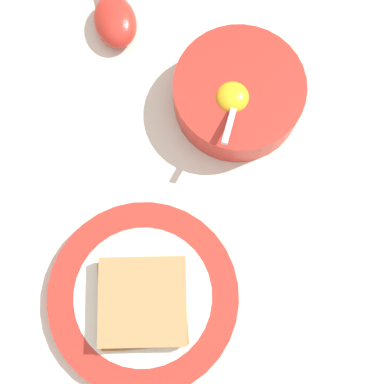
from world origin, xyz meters
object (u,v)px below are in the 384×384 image
(egg_bowl, at_px, (238,94))
(soup_spoon, at_px, (114,16))
(toast_plate, at_px, (143,297))
(toast_sandwich, at_px, (143,302))

(egg_bowl, bearing_deg, soup_spoon, 2.31)
(toast_plate, bearing_deg, toast_sandwich, 138.91)
(egg_bowl, xyz_separation_m, toast_plate, (-0.06, 0.26, -0.02))
(egg_bowl, relative_size, toast_sandwich, 1.14)
(soup_spoon, bearing_deg, toast_plate, 135.00)
(toast_plate, distance_m, toast_sandwich, 0.02)
(toast_sandwich, relative_size, soup_spoon, 1.01)
(toast_plate, relative_size, soup_spoon, 1.60)
(toast_plate, relative_size, toast_sandwich, 1.58)
(toast_plate, height_order, soup_spoon, soup_spoon)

